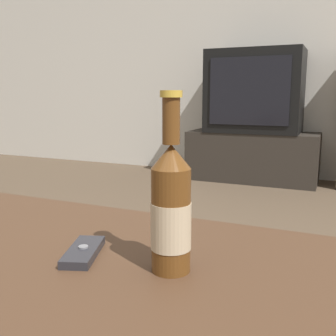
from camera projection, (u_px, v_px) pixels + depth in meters
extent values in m
cube|color=beige|center=(298.00, 19.00, 3.17)|extent=(8.00, 0.05, 2.60)
cube|color=#422B1C|center=(58.00, 284.00, 0.61)|extent=(1.25, 0.67, 0.04)
cube|color=#28231E|center=(252.00, 156.00, 3.22)|extent=(1.03, 0.40, 0.40)
cube|color=black|center=(255.00, 92.00, 3.13)|extent=(0.73, 0.42, 0.65)
cube|color=black|center=(249.00, 91.00, 2.94)|extent=(0.60, 0.01, 0.50)
cylinder|color=#563314|center=(171.00, 220.00, 0.59)|extent=(0.06, 0.06, 0.16)
cylinder|color=tan|center=(171.00, 226.00, 0.60)|extent=(0.06, 0.06, 0.07)
cone|color=#563314|center=(171.00, 156.00, 0.58)|extent=(0.06, 0.06, 0.04)
cylinder|color=#563314|center=(171.00, 121.00, 0.57)|extent=(0.03, 0.03, 0.07)
cylinder|color=#B79333|center=(171.00, 94.00, 0.56)|extent=(0.03, 0.03, 0.01)
cube|color=#232328|center=(84.00, 252.00, 0.66)|extent=(0.08, 0.13, 0.01)
cylinder|color=slate|center=(84.00, 247.00, 0.66)|extent=(0.02, 0.02, 0.00)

